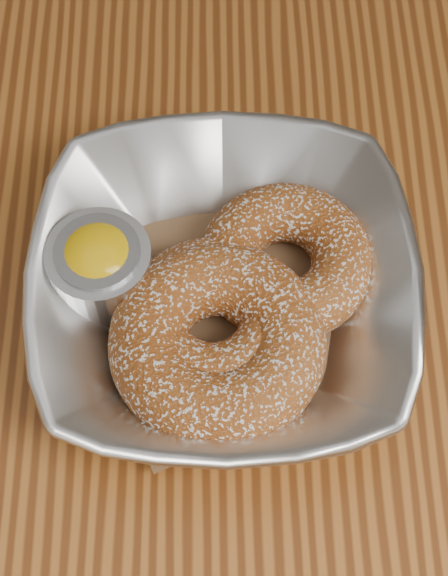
{
  "coord_description": "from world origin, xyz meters",
  "views": [
    {
      "loc": [
        0.12,
        -0.18,
        1.2
      ],
      "look_at": [
        0.12,
        0.03,
        0.78
      ],
      "focal_mm": 55.0,
      "sensor_mm": 36.0,
      "label": 1
    }
  ],
  "objects_px": {
    "table": "(43,423)",
    "serving_bowl": "(224,292)",
    "ramekin": "(101,268)",
    "donut_back": "(285,260)",
    "donut_front": "(217,342)",
    "donut_extra": "(213,320)"
  },
  "relations": [
    {
      "from": "table",
      "to": "serving_bowl",
      "type": "relative_size",
      "value": 5.75
    },
    {
      "from": "ramekin",
      "to": "serving_bowl",
      "type": "bearing_deg",
      "value": -10.21
    },
    {
      "from": "serving_bowl",
      "to": "donut_back",
      "type": "xyz_separation_m",
      "value": [
        0.03,
        0.02,
        0.0
      ]
    },
    {
      "from": "table",
      "to": "donut_back",
      "type": "xyz_separation_m",
      "value": [
        0.15,
        0.05,
        0.13
      ]
    },
    {
      "from": "donut_front",
      "to": "ramekin",
      "type": "relative_size",
      "value": 2.02
    },
    {
      "from": "donut_extra",
      "to": "ramekin",
      "type": "distance_m",
      "value": 0.07
    },
    {
      "from": "donut_front",
      "to": "donut_extra",
      "type": "distance_m",
      "value": 0.01
    },
    {
      "from": "donut_front",
      "to": "serving_bowl",
      "type": "bearing_deg",
      "value": 83.19
    },
    {
      "from": "donut_extra",
      "to": "serving_bowl",
      "type": "bearing_deg",
      "value": 70.73
    },
    {
      "from": "table",
      "to": "donut_front",
      "type": "xyz_separation_m",
      "value": [
        0.11,
        -0.0,
        0.13
      ]
    },
    {
      "from": "donut_back",
      "to": "ramekin",
      "type": "height_order",
      "value": "ramekin"
    },
    {
      "from": "donut_back",
      "to": "donut_extra",
      "type": "xyz_separation_m",
      "value": [
        -0.04,
        -0.04,
        0.0
      ]
    },
    {
      "from": "donut_back",
      "to": "donut_front",
      "type": "height_order",
      "value": "donut_front"
    },
    {
      "from": "donut_extra",
      "to": "table",
      "type": "bearing_deg",
      "value": -172.92
    },
    {
      "from": "serving_bowl",
      "to": "ramekin",
      "type": "xyz_separation_m",
      "value": [
        -0.07,
        0.01,
        0.01
      ]
    },
    {
      "from": "donut_back",
      "to": "donut_extra",
      "type": "distance_m",
      "value": 0.05
    },
    {
      "from": "serving_bowl",
      "to": "ramekin",
      "type": "bearing_deg",
      "value": 169.79
    },
    {
      "from": "table",
      "to": "donut_extra",
      "type": "bearing_deg",
      "value": 7.08
    },
    {
      "from": "donut_front",
      "to": "donut_extra",
      "type": "bearing_deg",
      "value": 99.42
    },
    {
      "from": "serving_bowl",
      "to": "donut_extra",
      "type": "height_order",
      "value": "serving_bowl"
    },
    {
      "from": "donut_extra",
      "to": "ramekin",
      "type": "xyz_separation_m",
      "value": [
        -0.06,
        0.03,
        0.01
      ]
    },
    {
      "from": "serving_bowl",
      "to": "donut_back",
      "type": "height_order",
      "value": "serving_bowl"
    }
  ]
}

